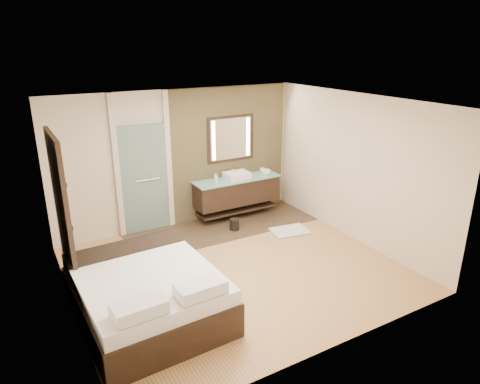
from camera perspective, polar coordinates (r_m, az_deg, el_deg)
floor at (r=7.14m, az=-0.57°, el=-10.21°), size 5.00×5.00×0.00m
tile_strip at (r=8.65m, az=-2.31°, el=-4.63°), size 3.80×1.30×0.01m
stone_wall at (r=8.94m, az=-1.40°, el=5.32°), size 2.60×0.08×2.70m
vanity at (r=8.92m, az=-0.46°, el=0.12°), size 1.85×0.55×0.88m
mirror_unit at (r=8.83m, az=-1.24°, el=7.13°), size 1.06×0.04×0.96m
frosted_door at (r=8.30m, az=-12.66°, el=2.24°), size 1.10×0.12×2.70m
shoji_partition at (r=6.48m, az=-22.48°, el=-3.14°), size 0.06×1.20×2.40m
bed at (r=6.01m, az=-12.31°, el=-13.07°), size 1.82×2.24×0.83m
bath_mat at (r=8.49m, az=6.64°, el=-5.13°), size 0.79×0.61×0.02m
waste_bin at (r=8.46m, az=-0.75°, el=-4.36°), size 0.20×0.20×0.23m
tissue_box at (r=9.11m, az=3.57°, el=2.71°), size 0.14×0.14×0.10m
soap_bottle_a at (r=8.51m, az=-3.21°, el=1.85°), size 0.08×0.08×0.20m
soap_bottle_b at (r=8.68m, az=-3.25°, el=2.05°), size 0.09×0.09×0.15m
soap_bottle_c at (r=9.04m, az=3.70°, el=2.69°), size 0.11×0.11×0.14m
cup at (r=9.25m, az=3.02°, el=2.95°), size 0.13×0.13×0.09m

